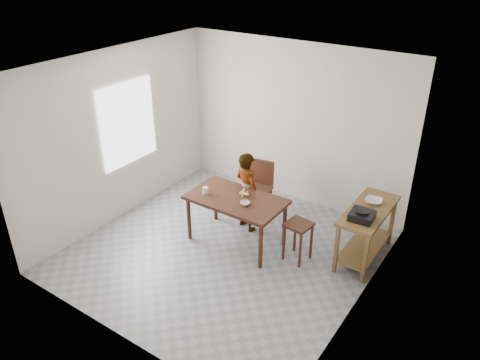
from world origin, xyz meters
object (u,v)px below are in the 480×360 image
Objects in this scene: child at (247,192)px; stool at (298,241)px; prep_counter at (366,233)px; dining_chair at (256,190)px; dining_table at (236,220)px.

child is 2.17× the size of stool.
dining_chair reaches higher than prep_counter.
dining_chair is at bearing 148.88° from stool.
stool is at bearing -143.46° from prep_counter.
dining_table is 0.97m from stool.
dining_chair is at bearing -60.23° from child.
child is 1.40× the size of dining_chair.
child is (-1.80, -0.29, 0.24)m from prep_counter.
child is at bearing -171.02° from prep_counter.
dining_chair is (-0.09, 0.40, -0.18)m from child.
dining_table is at bearing 118.39° from child.
child is at bearing -85.79° from dining_chair.
dining_chair is (-1.90, 0.12, 0.06)m from prep_counter.
dining_table is 2.37× the size of stool.
dining_table is 1.17× the size of prep_counter.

